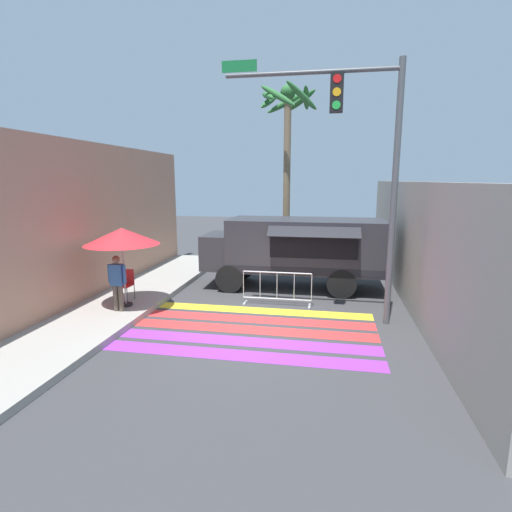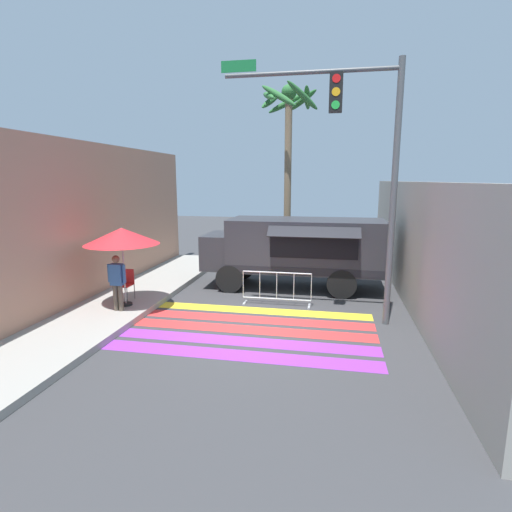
% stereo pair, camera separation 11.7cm
% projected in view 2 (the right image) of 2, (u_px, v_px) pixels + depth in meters
% --- Properties ---
extents(ground_plane, '(60.00, 60.00, 0.00)m').
position_uv_depth(ground_plane, '(252.00, 322.00, 10.67)').
color(ground_plane, '#38383A').
extents(sidewalk_left, '(4.40, 16.00, 0.17)m').
position_uv_depth(sidewalk_left, '(78.00, 307.00, 11.62)').
color(sidewalk_left, '#99968E').
rests_on(sidewalk_left, ground_plane).
extents(building_left_facade, '(0.25, 16.00, 4.87)m').
position_uv_depth(building_left_facade, '(65.00, 227.00, 11.22)').
color(building_left_facade, tan).
rests_on(building_left_facade, ground_plane).
extents(concrete_wall_right, '(0.20, 16.00, 3.68)m').
position_uv_depth(concrete_wall_right, '(408.00, 242.00, 12.41)').
color(concrete_wall_right, '#A39E93').
rests_on(concrete_wall_right, ground_plane).
extents(crosswalk_painted, '(6.40, 3.60, 0.01)m').
position_uv_depth(crosswalk_painted, '(248.00, 329.00, 10.11)').
color(crosswalk_painted, purple).
rests_on(crosswalk_painted, ground_plane).
extents(food_truck, '(6.14, 2.53, 2.42)m').
position_uv_depth(food_truck, '(292.00, 247.00, 13.76)').
color(food_truck, '#2D2D33').
rests_on(food_truck, ground_plane).
extents(traffic_signal_pole, '(4.46, 0.29, 6.68)m').
position_uv_depth(traffic_signal_pole, '(361.00, 147.00, 9.82)').
color(traffic_signal_pole, '#515456').
rests_on(traffic_signal_pole, ground_plane).
extents(patio_umbrella, '(2.08, 2.08, 2.25)m').
position_uv_depth(patio_umbrella, '(122.00, 236.00, 11.16)').
color(patio_umbrella, black).
rests_on(patio_umbrella, sidewalk_left).
extents(folding_chair, '(0.47, 0.47, 0.92)m').
position_uv_depth(folding_chair, '(125.00, 282.00, 11.98)').
color(folding_chair, '#4C4C51').
rests_on(folding_chair, sidewalk_left).
extents(vendor_person, '(0.53, 0.21, 1.56)m').
position_uv_depth(vendor_person, '(117.00, 280.00, 10.91)').
color(vendor_person, brown).
rests_on(vendor_person, sidewalk_left).
extents(barricade_front, '(2.09, 0.44, 1.02)m').
position_uv_depth(barricade_front, '(277.00, 289.00, 12.03)').
color(barricade_front, '#B7BABF').
rests_on(barricade_front, ground_plane).
extents(palm_tree, '(2.44, 2.45, 7.42)m').
position_uv_depth(palm_tree, '(288.00, 133.00, 15.96)').
color(palm_tree, '#7A664C').
rests_on(palm_tree, ground_plane).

